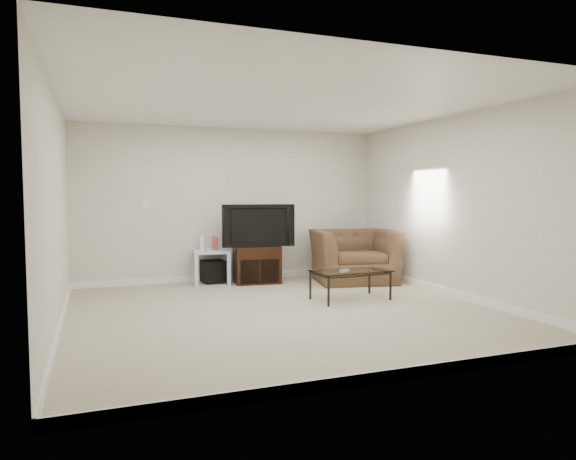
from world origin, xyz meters
name	(u,v)px	position (x,y,z in m)	size (l,w,h in m)	color
floor	(284,311)	(0.00, 0.00, 0.00)	(5.00, 5.00, 0.00)	tan
ceiling	(284,103)	(0.00, 0.00, 2.50)	(5.00, 5.00, 0.00)	white
wall_back	(232,205)	(0.00, 2.50, 1.25)	(5.00, 0.02, 2.50)	silver
wall_left	(56,211)	(-2.50, 0.00, 1.25)	(0.02, 5.00, 2.50)	silver
wall_right	(455,207)	(2.50, 0.00, 1.25)	(0.02, 5.00, 2.50)	silver
plate_back	(145,205)	(-1.40, 2.49, 1.25)	(0.12, 0.02, 0.12)	white
plate_right_switch	(392,204)	(2.49, 1.60, 1.25)	(0.02, 0.09, 0.13)	white
plate_right_outlet	(401,264)	(2.49, 1.30, 0.30)	(0.02, 0.08, 0.12)	white
tv_stand	(257,264)	(0.29, 2.05, 0.30)	(0.71, 0.50, 0.59)	black
dvd_player	(257,252)	(0.28, 2.01, 0.50)	(0.42, 0.30, 0.06)	black
television	(257,225)	(0.28, 2.02, 0.93)	(1.08, 0.22, 0.67)	black
side_table	(211,266)	(-0.41, 2.28, 0.27)	(0.56, 0.56, 0.54)	silver
subwoofer	(213,271)	(-0.37, 2.30, 0.19)	(0.34, 0.34, 0.34)	black
game_console	(202,242)	(-0.55, 2.27, 0.66)	(0.06, 0.18, 0.25)	white
game_case	(215,243)	(-0.35, 2.25, 0.64)	(0.06, 0.16, 0.21)	#CC4C4C
recliner	(354,247)	(1.80, 1.62, 0.56)	(1.29, 0.84, 1.13)	#4A2F1D
coffee_table	(350,285)	(1.07, 0.33, 0.20)	(1.02, 0.58, 0.40)	black
remote	(344,270)	(0.97, 0.32, 0.41)	(0.16, 0.04, 0.02)	#B2B2B7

